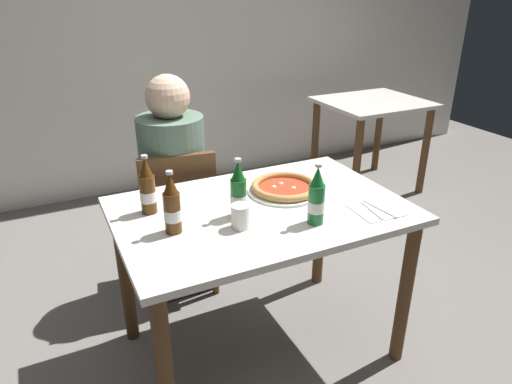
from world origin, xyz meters
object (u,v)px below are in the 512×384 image
(diner_seated, at_px, (175,193))
(dining_table_background, at_px, (371,120))
(napkin_with_cutlery, at_px, (376,210))
(pizza_margherita_near, at_px, (285,188))
(beer_bottle_center, at_px, (316,199))
(chair_behind_table, at_px, (178,214))
(paper_cup, at_px, (240,217))
(beer_bottle_right, at_px, (238,193))
(beer_bottle_left, at_px, (172,207))
(beer_bottle_extra, at_px, (147,189))
(dining_table_main, at_px, (261,231))

(diner_seated, relative_size, dining_table_background, 1.51)
(dining_table_background, xyz_separation_m, napkin_with_cutlery, (-1.25, -1.57, 0.16))
(pizza_margherita_near, distance_m, beer_bottle_center, 0.32)
(pizza_margherita_near, bearing_deg, chair_behind_table, 124.65)
(pizza_margherita_near, bearing_deg, paper_cup, -145.47)
(pizza_margherita_near, distance_m, napkin_with_cutlery, 0.41)
(pizza_margherita_near, bearing_deg, beer_bottle_center, -96.34)
(beer_bottle_right, height_order, napkin_with_cutlery, beer_bottle_right)
(chair_behind_table, xyz_separation_m, napkin_with_cutlery, (0.61, -0.84, 0.27))
(pizza_margherita_near, relative_size, beer_bottle_left, 1.33)
(beer_bottle_left, height_order, beer_bottle_extra, same)
(pizza_margherita_near, relative_size, beer_bottle_extra, 1.33)
(dining_table_background, relative_size, beer_bottle_center, 3.24)
(dining_table_main, relative_size, paper_cup, 12.63)
(beer_bottle_center, distance_m, paper_cup, 0.30)
(dining_table_main, bearing_deg, dining_table_background, 38.67)
(chair_behind_table, xyz_separation_m, paper_cup, (0.04, -0.73, 0.32))
(diner_seated, height_order, paper_cup, diner_seated)
(dining_table_background, xyz_separation_m, beer_bottle_center, (-1.54, -1.55, 0.26))
(beer_bottle_right, relative_size, paper_cup, 2.60)
(dining_table_main, bearing_deg, beer_bottle_center, -58.83)
(chair_behind_table, relative_size, napkin_with_cutlery, 4.46)
(beer_bottle_left, relative_size, beer_bottle_right, 1.00)
(beer_bottle_right, bearing_deg, pizza_margherita_near, 24.03)
(beer_bottle_left, bearing_deg, dining_table_main, 6.20)
(chair_behind_table, height_order, beer_bottle_left, beer_bottle_left)
(beer_bottle_left, height_order, beer_bottle_right, same)
(diner_seated, distance_m, paper_cup, 0.81)
(pizza_margherita_near, relative_size, napkin_with_cutlery, 1.72)
(beer_bottle_extra, bearing_deg, dining_table_background, 29.22)
(diner_seated, bearing_deg, beer_bottle_left, -106.25)
(chair_behind_table, distance_m, napkin_with_cutlery, 1.07)
(beer_bottle_left, height_order, paper_cup, beer_bottle_left)
(beer_bottle_center, relative_size, beer_bottle_extra, 1.00)
(beer_bottle_extra, relative_size, napkin_with_cutlery, 1.30)
(pizza_margherita_near, relative_size, paper_cup, 3.46)
(dining_table_background, bearing_deg, chair_behind_table, -158.76)
(chair_behind_table, xyz_separation_m, pizza_margherita_near, (0.36, -0.52, 0.29))
(beer_bottle_extra, relative_size, paper_cup, 2.60)
(beer_bottle_left, relative_size, beer_bottle_extra, 1.00)
(dining_table_main, xyz_separation_m, paper_cup, (-0.15, -0.12, 0.16))
(beer_bottle_right, xyz_separation_m, paper_cup, (-0.03, -0.09, -0.06))
(pizza_margherita_near, bearing_deg, beer_bottle_right, -155.97)
(diner_seated, relative_size, beer_bottle_right, 4.89)
(beer_bottle_right, distance_m, beer_bottle_extra, 0.37)
(diner_seated, distance_m, beer_bottle_extra, 0.62)
(dining_table_main, bearing_deg, beer_bottle_right, -164.65)
(chair_behind_table, relative_size, paper_cup, 8.95)
(diner_seated, height_order, pizza_margherita_near, diner_seated)
(beer_bottle_left, relative_size, beer_bottle_center, 1.00)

